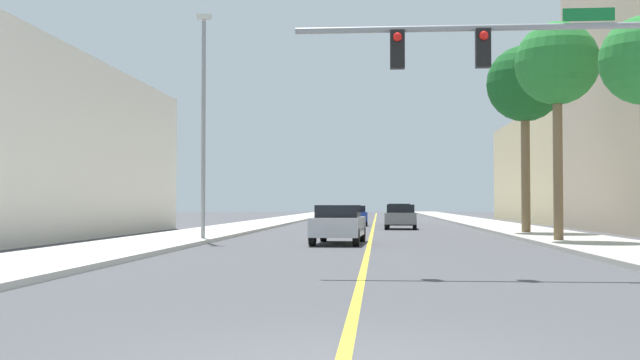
{
  "coord_description": "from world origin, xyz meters",
  "views": [
    {
      "loc": [
        0.34,
        -7.04,
        1.51
      ],
      "look_at": [
        -1.78,
        20.71,
        2.37
      ],
      "focal_mm": 43.04,
      "sensor_mm": 36.0,
      "label": 1
    }
  ],
  "objects_px": {
    "car_blue": "(354,215)",
    "car_green": "(399,214)",
    "palm_mid": "(557,66)",
    "car_silver": "(339,224)",
    "palm_far": "(525,85)",
    "car_gray": "(401,217)",
    "street_lamp": "(203,115)",
    "traffic_signal_mast": "(547,77)"
  },
  "relations": [
    {
      "from": "car_blue",
      "to": "car_gray",
      "type": "bearing_deg",
      "value": -69.86
    },
    {
      "from": "palm_far",
      "to": "car_green",
      "type": "bearing_deg",
      "value": 107.49
    },
    {
      "from": "car_blue",
      "to": "car_green",
      "type": "relative_size",
      "value": 1.1
    },
    {
      "from": "car_gray",
      "to": "palm_far",
      "type": "bearing_deg",
      "value": -53.1
    },
    {
      "from": "traffic_signal_mast",
      "to": "street_lamp",
      "type": "distance_m",
      "value": 16.78
    },
    {
      "from": "traffic_signal_mast",
      "to": "palm_far",
      "type": "height_order",
      "value": "palm_far"
    },
    {
      "from": "traffic_signal_mast",
      "to": "car_silver",
      "type": "xyz_separation_m",
      "value": [
        -5.13,
        11.84,
        -3.48
      ]
    },
    {
      "from": "car_green",
      "to": "car_gray",
      "type": "xyz_separation_m",
      "value": [
        -0.16,
        -9.35,
        -0.03
      ]
    },
    {
      "from": "palm_far",
      "to": "car_silver",
      "type": "height_order",
      "value": "palm_far"
    },
    {
      "from": "palm_mid",
      "to": "car_silver",
      "type": "distance_m",
      "value": 10.12
    },
    {
      "from": "car_green",
      "to": "palm_far",
      "type": "bearing_deg",
      "value": -70.61
    },
    {
      "from": "street_lamp",
      "to": "car_blue",
      "type": "xyz_separation_m",
      "value": [
        5.22,
        22.92,
        -4.3
      ]
    },
    {
      "from": "street_lamp",
      "to": "car_blue",
      "type": "height_order",
      "value": "street_lamp"
    },
    {
      "from": "car_green",
      "to": "car_gray",
      "type": "height_order",
      "value": "car_green"
    },
    {
      "from": "palm_far",
      "to": "palm_mid",
      "type": "bearing_deg",
      "value": -92.4
    },
    {
      "from": "traffic_signal_mast",
      "to": "car_blue",
      "type": "height_order",
      "value": "traffic_signal_mast"
    },
    {
      "from": "car_blue",
      "to": "car_silver",
      "type": "height_order",
      "value": "car_silver"
    },
    {
      "from": "street_lamp",
      "to": "car_gray",
      "type": "xyz_separation_m",
      "value": [
        8.23,
        15.75,
        -4.28
      ]
    },
    {
      "from": "traffic_signal_mast",
      "to": "car_blue",
      "type": "xyz_separation_m",
      "value": [
        -5.33,
        35.93,
        -3.51
      ]
    },
    {
      "from": "car_green",
      "to": "palm_mid",
      "type": "bearing_deg",
      "value": -76.62
    },
    {
      "from": "palm_mid",
      "to": "car_gray",
      "type": "relative_size",
      "value": 2.09
    },
    {
      "from": "palm_mid",
      "to": "car_silver",
      "type": "bearing_deg",
      "value": -176.14
    },
    {
      "from": "traffic_signal_mast",
      "to": "car_gray",
      "type": "distance_m",
      "value": 29.06
    },
    {
      "from": "palm_far",
      "to": "car_blue",
      "type": "distance_m",
      "value": 18.89
    },
    {
      "from": "traffic_signal_mast",
      "to": "palm_mid",
      "type": "height_order",
      "value": "palm_mid"
    },
    {
      "from": "palm_mid",
      "to": "palm_far",
      "type": "distance_m",
      "value": 8.1
    },
    {
      "from": "car_silver",
      "to": "car_gray",
      "type": "bearing_deg",
      "value": 82.98
    },
    {
      "from": "car_gray",
      "to": "car_green",
      "type": "bearing_deg",
      "value": 91.36
    },
    {
      "from": "car_blue",
      "to": "car_green",
      "type": "bearing_deg",
      "value": 32.02
    },
    {
      "from": "palm_far",
      "to": "car_silver",
      "type": "distance_m",
      "value": 13.73
    },
    {
      "from": "street_lamp",
      "to": "car_green",
      "type": "distance_m",
      "value": 26.8
    },
    {
      "from": "palm_mid",
      "to": "car_blue",
      "type": "xyz_separation_m",
      "value": [
        -8.38,
        23.54,
        -5.96
      ]
    },
    {
      "from": "palm_far",
      "to": "car_gray",
      "type": "bearing_deg",
      "value": 124.58
    },
    {
      "from": "car_silver",
      "to": "car_gray",
      "type": "xyz_separation_m",
      "value": [
        2.8,
        16.92,
        -0.01
      ]
    },
    {
      "from": "palm_mid",
      "to": "car_gray",
      "type": "bearing_deg",
      "value": 108.19
    },
    {
      "from": "car_blue",
      "to": "palm_mid",
      "type": "bearing_deg",
      "value": -72.98
    },
    {
      "from": "street_lamp",
      "to": "car_silver",
      "type": "height_order",
      "value": "street_lamp"
    },
    {
      "from": "street_lamp",
      "to": "palm_far",
      "type": "height_order",
      "value": "palm_far"
    },
    {
      "from": "street_lamp",
      "to": "car_silver",
      "type": "distance_m",
      "value": 7.0
    },
    {
      "from": "car_blue",
      "to": "car_green",
      "type": "distance_m",
      "value": 3.84
    },
    {
      "from": "street_lamp",
      "to": "car_green",
      "type": "height_order",
      "value": "street_lamp"
    },
    {
      "from": "traffic_signal_mast",
      "to": "palm_far",
      "type": "xyz_separation_m",
      "value": [
        3.39,
        20.47,
        2.95
      ]
    }
  ]
}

